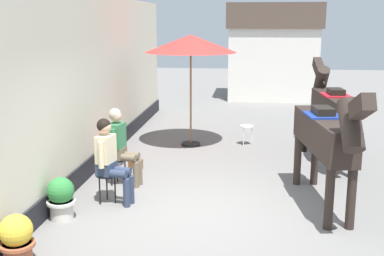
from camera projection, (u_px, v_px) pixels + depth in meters
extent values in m
plane|color=slate|center=(220.00, 158.00, 10.51)|extent=(40.00, 40.00, 0.00)
cube|color=beige|center=(78.00, 87.00, 8.98)|extent=(0.30, 14.00, 3.40)
cube|color=black|center=(83.00, 166.00, 9.31)|extent=(0.34, 14.00, 0.36)
cube|color=silver|center=(272.00, 63.00, 18.46)|extent=(3.20, 2.40, 2.60)
cube|color=brown|center=(274.00, 16.00, 18.08)|extent=(3.40, 2.60, 0.90)
cylinder|color=black|center=(107.00, 175.00, 7.88)|extent=(0.34, 0.34, 0.03)
cylinder|color=black|center=(115.00, 190.00, 7.89)|extent=(0.02, 0.02, 0.45)
cylinder|color=black|center=(107.00, 186.00, 8.06)|extent=(0.02, 0.02, 0.45)
cylinder|color=black|center=(100.00, 191.00, 7.84)|extent=(0.02, 0.02, 0.45)
cube|color=#2D3851|center=(106.00, 168.00, 7.85)|extent=(0.30, 0.36, 0.20)
cube|color=beige|center=(106.00, 149.00, 7.78)|extent=(0.28, 0.38, 0.44)
sphere|color=tan|center=(105.00, 127.00, 7.71)|extent=(0.20, 0.20, 0.20)
sphere|color=black|center=(104.00, 125.00, 7.71)|extent=(0.22, 0.22, 0.22)
cylinder|color=#2D3851|center=(120.00, 171.00, 7.88)|extent=(0.40, 0.20, 0.13)
cylinder|color=#2D3851|center=(131.00, 190.00, 7.89)|extent=(0.11, 0.11, 0.46)
cylinder|color=#2D3851|center=(115.00, 174.00, 7.73)|extent=(0.40, 0.20, 0.13)
cylinder|color=#2D3851|center=(127.00, 193.00, 7.74)|extent=(0.11, 0.11, 0.46)
cylinder|color=beige|center=(113.00, 149.00, 7.98)|extent=(0.09, 0.09, 0.42)
cylinder|color=beige|center=(101.00, 155.00, 7.60)|extent=(0.09, 0.09, 0.42)
cylinder|color=black|center=(118.00, 159.00, 8.77)|extent=(0.34, 0.34, 0.03)
cylinder|color=black|center=(125.00, 173.00, 8.79)|extent=(0.02, 0.02, 0.45)
cylinder|color=black|center=(117.00, 170.00, 8.96)|extent=(0.02, 0.02, 0.45)
cylinder|color=black|center=(112.00, 174.00, 8.73)|extent=(0.02, 0.02, 0.45)
cube|color=brown|center=(117.00, 153.00, 8.75)|extent=(0.29, 0.35, 0.20)
cube|color=#337247|center=(117.00, 136.00, 8.68)|extent=(0.27, 0.37, 0.44)
sphere|color=tan|center=(116.00, 116.00, 8.60)|extent=(0.20, 0.20, 0.20)
sphere|color=#B2A38E|center=(115.00, 114.00, 8.60)|extent=(0.22, 0.22, 0.22)
cylinder|color=brown|center=(129.00, 155.00, 8.78)|extent=(0.40, 0.19, 0.13)
cylinder|color=brown|center=(139.00, 172.00, 8.80)|extent=(0.11, 0.11, 0.46)
cylinder|color=brown|center=(125.00, 158.00, 8.63)|extent=(0.40, 0.19, 0.13)
cylinder|color=brown|center=(136.00, 175.00, 8.65)|extent=(0.11, 0.11, 0.46)
cylinder|color=#337247|center=(122.00, 136.00, 8.87)|extent=(0.09, 0.09, 0.42)
cylinder|color=#337247|center=(113.00, 141.00, 8.50)|extent=(0.09, 0.09, 0.42)
cube|color=#2D231E|center=(324.00, 134.00, 7.68)|extent=(0.74, 2.24, 0.52)
cylinder|color=#2D231E|center=(351.00, 199.00, 6.88)|extent=(0.13, 0.13, 0.90)
cylinder|color=#2D231E|center=(329.00, 199.00, 6.87)|extent=(0.13, 0.13, 0.90)
cylinder|color=#2D231E|center=(315.00, 160.00, 8.77)|extent=(0.13, 0.13, 0.90)
cylinder|color=#2D231E|center=(298.00, 160.00, 8.76)|extent=(0.13, 0.13, 0.90)
cylinder|color=#2D231E|center=(351.00, 125.00, 6.42)|extent=(0.36, 0.66, 0.73)
cube|color=#2D231E|center=(362.00, 107.00, 6.02)|extent=(0.25, 0.55, 0.40)
cube|color=black|center=(351.00, 115.00, 6.41)|extent=(0.13, 0.63, 0.48)
cylinder|color=black|center=(305.00, 134.00, 8.85)|extent=(0.11, 0.11, 0.65)
cube|color=navy|center=(323.00, 115.00, 7.72)|extent=(0.58, 0.66, 0.03)
cube|color=black|center=(323.00, 111.00, 7.70)|extent=(0.34, 0.47, 0.12)
cube|color=#2D231E|center=(333.00, 108.00, 9.93)|extent=(0.64, 2.23, 0.52)
cylinder|color=#2D231E|center=(314.00, 131.00, 11.04)|extent=(0.13, 0.13, 0.90)
cylinder|color=#2D231E|center=(327.00, 131.00, 11.04)|extent=(0.13, 0.13, 0.90)
cylinder|color=#2D231E|center=(336.00, 154.00, 9.15)|extent=(0.13, 0.13, 0.90)
cylinder|color=#2D231E|center=(353.00, 154.00, 9.14)|extent=(0.13, 0.13, 0.90)
cylinder|color=#2D231E|center=(321.00, 81.00, 11.02)|extent=(0.34, 0.65, 0.73)
cube|color=#2D231E|center=(318.00, 66.00, 11.29)|extent=(0.23, 0.54, 0.40)
cube|color=black|center=(322.00, 75.00, 10.97)|extent=(0.10, 0.63, 0.48)
cylinder|color=black|center=(349.00, 134.00, 8.88)|extent=(0.11, 0.11, 0.65)
cube|color=red|center=(336.00, 95.00, 9.77)|extent=(0.55, 0.64, 0.03)
cube|color=black|center=(336.00, 92.00, 9.76)|extent=(0.32, 0.46, 0.12)
cylinder|color=#A85638|center=(18.00, 254.00, 5.92)|extent=(0.34, 0.34, 0.28)
cylinder|color=#A85638|center=(17.00, 244.00, 5.90)|extent=(0.43, 0.43, 0.04)
sphere|color=gold|center=(16.00, 231.00, 5.86)|extent=(0.40, 0.40, 0.40)
cylinder|color=beige|center=(62.00, 210.00, 7.29)|extent=(0.34, 0.34, 0.28)
cylinder|color=beige|center=(61.00, 202.00, 7.27)|extent=(0.43, 0.43, 0.04)
sphere|color=#2D7A38|center=(61.00, 191.00, 7.23)|extent=(0.40, 0.40, 0.40)
cylinder|color=#4C4C51|center=(114.00, 158.00, 10.04)|extent=(0.34, 0.34, 0.28)
cylinder|color=#4C4C51|center=(114.00, 152.00, 10.01)|extent=(0.43, 0.43, 0.04)
sphere|color=red|center=(113.00, 144.00, 9.97)|extent=(0.40, 0.40, 0.40)
cylinder|color=black|center=(191.00, 144.00, 11.60)|extent=(0.44, 0.44, 0.06)
cylinder|color=olive|center=(191.00, 99.00, 11.37)|extent=(0.04, 0.04, 2.20)
cone|color=red|center=(191.00, 43.00, 11.10)|extent=(2.10, 2.10, 0.40)
cylinder|color=white|center=(247.00, 126.00, 11.58)|extent=(0.32, 0.32, 0.03)
cylinder|color=silver|center=(252.00, 136.00, 11.62)|extent=(0.02, 0.02, 0.43)
cylinder|color=silver|center=(244.00, 135.00, 11.75)|extent=(0.02, 0.02, 0.43)
cylinder|color=silver|center=(244.00, 137.00, 11.53)|extent=(0.02, 0.02, 0.43)
cube|color=brown|center=(136.00, 163.00, 9.79)|extent=(0.30, 0.21, 0.20)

